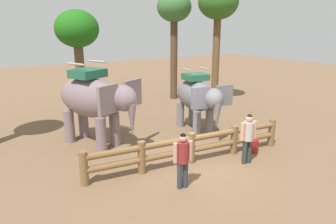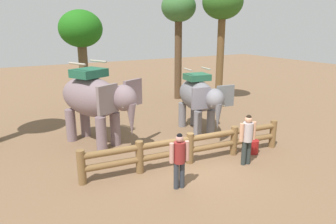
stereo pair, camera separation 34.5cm
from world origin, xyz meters
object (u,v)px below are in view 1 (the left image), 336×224
Objects in this scene: elephant_center at (197,97)px; tourist_man_in_blue at (248,135)px; log_fence at (191,146)px; tree_far_left at (174,13)px; tree_back_center at (218,7)px; tourist_woman_in_black at (183,157)px; tree_far_right at (77,33)px; elephant_near_left at (94,100)px; feed_bucket at (252,146)px.

tourist_man_in_blue is at bearing -96.86° from elephant_center.
log_fence is 10.43m from tree_far_left.
tree_back_center is (6.00, 6.13, 4.83)m from log_fence.
tourist_man_in_blue reaches higher than tourist_woman_in_black.
log_fence is 1.39× the size of tree_far_right.
tree_far_left is at bearing 125.92° from tree_back_center.
tourist_woman_in_black is at bearing -76.55° from elephant_near_left.
tourist_woman_in_black is 9.17m from tree_far_right.
log_fence is 1.89m from tourist_man_in_blue.
log_fence is 3.25m from elephant_center.
elephant_near_left is 4.25m from elephant_center.
tourist_woman_in_black is at bearing -87.51° from tree_far_right.
tree_back_center is 1.28× the size of tree_far_right.
tourist_woman_in_black is (1.05, -4.39, -0.84)m from elephant_near_left.
tree_back_center is (1.54, -2.13, 0.29)m from tree_far_left.
elephant_center is 1.89× the size of tourist_man_in_blue.
tree_far_right reaches higher than elephant_center.
elephant_near_left is at bearing 142.35° from feed_bucket.
tourist_woman_in_black reaches higher than log_fence.
tourist_woman_in_black is 0.32× the size of tree_far_right.
elephant_center is 6.73m from tree_back_center.
tourist_woman_in_black is at bearing -133.35° from log_fence.
tree_back_center reaches higher than tourist_man_in_blue.
elephant_center is 6.63× the size of feed_bucket.
tourist_woman_in_black is 0.25× the size of tree_back_center.
elephant_center is (1.98, 2.40, 0.93)m from log_fence.
tree_far_right is at bearing -171.75° from tree_far_left.
log_fence is at bearing -78.37° from tree_far_right.
tree_back_center is 13.67× the size of feed_bucket.
tourist_man_in_blue is 9.44m from tree_far_right.
tree_far_left reaches higher than tourist_man_in_blue.
tree_far_right is at bearing 116.90° from feed_bucket.
feed_bucket is (3.58, 0.82, -0.70)m from tourist_woman_in_black.
tree_far_left is at bearing 67.05° from elephant_center.
tree_back_center reaches higher than feed_bucket.
tourist_woman_in_black is (-1.15, -1.22, 0.34)m from log_fence.
log_fence is at bearing -55.29° from elephant_near_left.
elephant_center is 3.12m from feed_bucket.
tree_far_right is (-1.52, 7.39, 3.47)m from log_fence.
tree_back_center is at bearing 58.10° from tourist_man_in_blue.
tourist_woman_in_black is 3.74m from feed_bucket.
tourist_man_in_blue is 1.28m from feed_bucket.
elephant_center is at bearing -112.95° from tree_far_left.
tree_far_left is at bearing 61.65° from log_fence.
elephant_center is 7.31m from tree_far_left.
tree_far_left reaches higher than tourist_woman_in_black.
tourist_man_in_blue is at bearing -121.90° from tree_back_center.
elephant_center is 6.60m from tree_far_right.
log_fence is 1.08× the size of tree_back_center.
elephant_center is at bearing 83.14° from tourist_man_in_blue.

